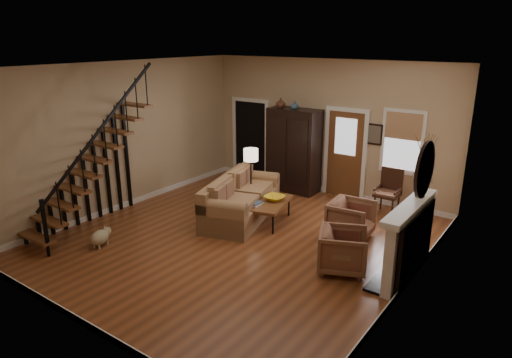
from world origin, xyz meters
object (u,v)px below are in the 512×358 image
Objects in this scene: coffee_table at (268,212)px; side_chair at (388,192)px; armchair_right at (351,219)px; floor_lamp at (251,179)px; armoire at (294,150)px; sofa at (241,199)px; armchair_left at (343,250)px.

side_chair is at bearing 46.26° from coffee_table.
floor_lamp is at bearing 83.10° from armchair_right.
armchair_right reaches higher than coffee_table.
sofa is (0.06, -2.27, -0.61)m from armoire.
armchair_left is at bearing -47.42° from armoire.
floor_lamp is (-2.51, 0.10, 0.34)m from armchair_right.
armchair_left is (2.18, -0.98, 0.13)m from coffee_table.
side_chair is (-0.32, 2.92, 0.14)m from armchair_left.
armoire is 3.09m from armchair_right.
sofa is 3.23m from side_chair.
armchair_right is 0.80× the size of side_chair.
sofa is 2.93m from armchair_left.
armchair_left is 0.98× the size of armchair_right.
armchair_left reaches higher than coffee_table.
sofa is 1.93× the size of coffee_table.
coffee_table is 2.39m from armchair_left.
armchair_right is (2.35, 0.46, -0.07)m from sofa.
armchair_left is at bearing -33.17° from sofa.
coffee_table is 1.01m from floor_lamp.
sofa is at bearing -88.39° from armoire.
armoire is 1.71× the size of coffee_table.
armoire reaches higher than floor_lamp.
armoire is at bearing 48.56° from armchair_right.
side_chair reaches higher than armchair_right.
armchair_left is (2.87, -3.12, -0.68)m from armoire.
armoire is 2.35m from sofa.
floor_lamp is (-0.09, -1.71, -0.34)m from armoire.
sofa is at bearing 49.31° from armchair_left.
armchair_left is at bearing -25.55° from floor_lamp.
coffee_table is at bearing -133.74° from side_chair.
sofa is 1.67× the size of floor_lamp.
coffee_table is at bearing -29.21° from floor_lamp.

